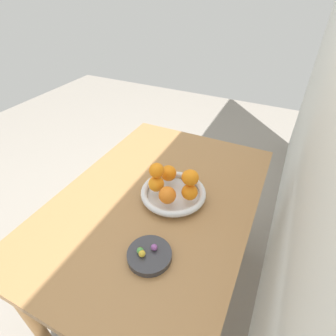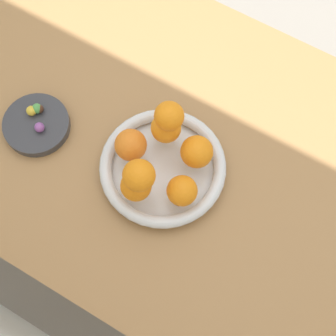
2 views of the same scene
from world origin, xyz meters
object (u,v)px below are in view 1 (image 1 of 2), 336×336
at_px(orange_6, 190,178).
at_px(candy_ball_1, 142,254).
at_px(orange_0, 190,192).
at_px(candy_ball_3, 140,251).
at_px(candy_ball_2, 140,250).
at_px(dining_table, 157,212).
at_px(orange_1, 189,177).
at_px(candy_ball_0, 154,247).
at_px(fruit_bowl, 173,193).
at_px(orange_2, 168,173).
at_px(orange_5, 156,170).
at_px(orange_4, 167,195).
at_px(orange_3, 156,184).
at_px(candy_dish, 149,255).

xyz_separation_m(orange_6, candy_ball_1, (0.30, -0.04, -0.10)).
bearing_deg(orange_0, candy_ball_3, -10.39).
bearing_deg(candy_ball_2, candy_ball_3, 30.22).
relative_size(dining_table, candy_ball_1, 50.24).
distance_m(orange_1, candy_ball_0, 0.34).
height_order(fruit_bowl, candy_ball_3, candy_ball_3).
distance_m(dining_table, orange_1, 0.21).
bearing_deg(orange_0, dining_table, -84.98).
distance_m(orange_0, orange_2, 0.14).
relative_size(fruit_bowl, orange_6, 4.22).
bearing_deg(orange_6, candy_ball_3, -9.42).
bearing_deg(orange_1, orange_5, -49.54).
relative_size(fruit_bowl, orange_1, 4.28).
bearing_deg(candy_ball_2, orange_6, 170.05).
xyz_separation_m(orange_2, candy_ball_3, (0.35, 0.07, -0.04)).
relative_size(orange_4, orange_6, 1.05).
relative_size(orange_3, candy_ball_2, 3.27).
bearing_deg(candy_ball_2, orange_0, 169.05).
bearing_deg(orange_6, orange_5, -84.42).
height_order(orange_0, orange_2, orange_2).
bearing_deg(candy_dish, candy_ball_2, -75.16).
relative_size(candy_ball_1, candy_ball_3, 1.00).
distance_m(candy_ball_0, candy_ball_3, 0.05).
bearing_deg(candy_ball_0, orange_6, 176.79).
xyz_separation_m(dining_table, candy_ball_0, (0.24, 0.12, 0.12)).
height_order(dining_table, orange_0, orange_0).
relative_size(candy_ball_0, candy_ball_3, 0.97).
xyz_separation_m(fruit_bowl, orange_6, (0.01, 0.07, 0.11)).
xyz_separation_m(candy_dish, orange_4, (-0.22, -0.04, 0.06)).
bearing_deg(fruit_bowl, dining_table, -65.52).
bearing_deg(candy_dish, fruit_bowl, -170.36).
bearing_deg(orange_1, candy_ball_0, 3.08).
relative_size(orange_0, orange_6, 1.00).
xyz_separation_m(fruit_bowl, orange_2, (-0.05, -0.05, 0.05)).
xyz_separation_m(fruit_bowl, candy_ball_1, (0.31, 0.03, 0.01)).
height_order(candy_dish, orange_4, orange_4).
height_order(fruit_bowl, orange_6, orange_6).
bearing_deg(orange_1, candy_ball_3, -2.45).
bearing_deg(dining_table, candy_ball_0, 26.06).
height_order(fruit_bowl, candy_ball_0, candy_ball_0).
xyz_separation_m(orange_5, candy_ball_3, (0.28, 0.09, -0.10)).
bearing_deg(candy_dish, orange_5, -157.12).
bearing_deg(candy_ball_1, orange_6, 172.79).
relative_size(orange_5, candy_ball_0, 2.78).
xyz_separation_m(orange_2, orange_5, (0.07, -0.02, 0.06)).
xyz_separation_m(orange_3, candy_ball_1, (0.28, 0.10, -0.04)).
bearing_deg(orange_4, candy_ball_1, 6.31).
distance_m(candy_ball_1, candy_ball_3, 0.01).
height_order(orange_1, orange_5, orange_5).
distance_m(candy_dish, orange_0, 0.28).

